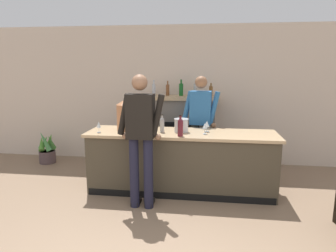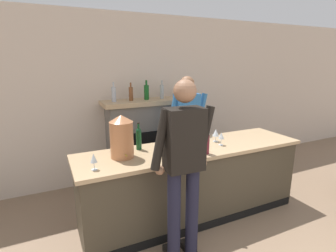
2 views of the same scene
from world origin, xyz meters
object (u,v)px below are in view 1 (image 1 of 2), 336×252
Objects in this scene: wine_bottle_burgundy_dark at (143,119)px; wine_glass_front_left at (99,125)px; ice_bucket_steel at (181,125)px; wine_glass_by_dispenser at (205,126)px; wine_bottle_cabernet_heavy at (180,127)px; potted_plant_corner at (47,150)px; copper_dispenser at (125,115)px; person_bartender at (200,122)px; wine_glass_front_right at (207,124)px; person_customer at (141,136)px; fireplace_stone at (181,130)px; wine_bottle_riesling_slim at (162,124)px.

wine_bottle_burgundy_dark reaches higher than wine_glass_front_left.
wine_glass_by_dispenser is (0.36, -0.11, 0.02)m from ice_bucket_steel.
wine_bottle_burgundy_dark is 0.81m from wine_bottle_cabernet_heavy.
potted_plant_corner is 1.44× the size of copper_dispenser.
wine_glass_front_right is (0.11, -0.59, 0.08)m from person_bartender.
potted_plant_corner is at bearing 144.41° from person_customer.
copper_dispenser is (-0.41, 0.68, 0.16)m from person_customer.
person_bartender is at bearing 66.41° from ice_bucket_steel.
person_customer is 1.14m from wine_glass_front_right.
wine_bottle_riesling_slim is (-0.18, -1.34, 0.37)m from fireplace_stone.
potted_plant_corner is 0.39× the size of person_bartender.
wine_bottle_burgundy_dark is at bearing 163.50° from wine_glass_by_dispenser.
copper_dispenser is 2.84× the size of wine_glass_front_left.
fireplace_stone is 7.51× the size of ice_bucket_steel.
wine_bottle_riesling_slim is at bearing 142.27° from wine_bottle_cabernet_heavy.
person_bartender is 5.33× the size of wine_bottle_burgundy_dark.
person_bartender reaches higher than wine_bottle_burgundy_dark.
wine_bottle_riesling_slim is at bearing 9.27° from wine_glass_front_left.
wine_bottle_riesling_slim is 1.60× the size of wine_glass_front_right.
ice_bucket_steel reaches higher than potted_plant_corner.
person_bartender is (0.77, 1.31, -0.04)m from person_customer.
person_bartender is at bearing 50.67° from wine_bottle_riesling_slim.
wine_glass_front_left is at bearing -170.93° from wine_glass_front_right.
fireplace_stone is 1.40m from wine_bottle_riesling_slim.
wine_glass_by_dispenser is (0.35, 0.18, -0.02)m from wine_bottle_cabernet_heavy.
wine_glass_front_right is (0.68, 0.11, -0.00)m from wine_bottle_riesling_slim.
wine_glass_front_left is 0.99× the size of wine_glass_front_right.
fireplace_stone is 10.05× the size of wine_glass_by_dispenser.
person_bartender is at bearing 59.60° from person_customer.
person_customer reaches higher than fireplace_stone.
wine_bottle_burgundy_dark is (2.20, -0.83, 0.82)m from potted_plant_corner.
wine_glass_front_right is (1.64, 0.26, 0.00)m from wine_glass_front_left.
wine_glass_front_left is at bearing 176.41° from wine_bottle_cabernet_heavy.
potted_plant_corner is at bearing 163.37° from wine_glass_front_right.
person_bartender reaches higher than wine_bottle_riesling_slim.
person_bartender is at bearing 96.64° from wine_glass_by_dispenser.
ice_bucket_steel is (2.84, -1.01, 0.78)m from potted_plant_corner.
wine_bottle_burgundy_dark is 0.43m from wine_bottle_riesling_slim.
wine_glass_by_dispenser is at bearing -16.50° from wine_bottle_burgundy_dark.
wine_bottle_cabernet_heavy is at bearing -105.90° from person_bartender.
wine_glass_front_left is at bearing -147.06° from copper_dispenser.
wine_bottle_cabernet_heavy reaches higher than wine_bottle_riesling_slim.
wine_glass_front_right is (0.88, 0.72, 0.04)m from person_customer.
person_customer is 3.82× the size of copper_dispenser.
person_bartender is at bearing 27.93° from copper_dispenser.
wine_bottle_riesling_slim is at bearing -129.33° from person_bartender.
wine_glass_front_right is (0.39, 0.05, 0.02)m from ice_bucket_steel.
wine_glass_front_right is (3.23, -0.97, 0.80)m from potted_plant_corner.
wine_bottle_riesling_slim reaches higher than ice_bucket_steel.
wine_glass_front_right is at bearing -7.66° from wine_bottle_burgundy_dark.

